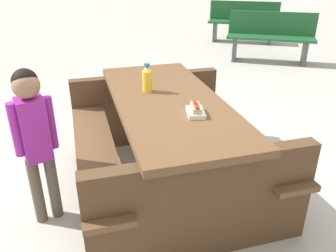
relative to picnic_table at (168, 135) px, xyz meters
The scene contains 7 objects.
ground_plane 0.44m from the picnic_table, ahead, with size 30.00×30.00×0.00m, color #B7B2A8.
picnic_table is the anchor object (origin of this frame).
soda_bottle 0.46m from the picnic_table, 139.02° to the right, with size 0.08×0.08×0.22m.
hotdog_tray 0.48m from the picnic_table, 26.56° to the left, with size 0.18×0.11×0.08m.
child_in_coat 0.98m from the picnic_table, 69.13° to the right, with size 0.21×0.25×1.10m.
park_bench_near 4.22m from the picnic_table, 149.21° to the left, with size 0.88×1.55×0.85m.
park_bench_mid 5.71m from the picnic_table, 157.78° to the left, with size 0.87×1.55×0.85m.
Camera 1 is at (2.37, -0.22, 1.68)m, focal length 37.08 mm.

